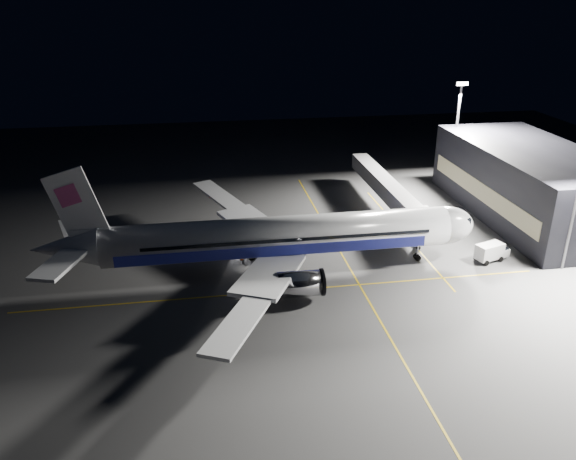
% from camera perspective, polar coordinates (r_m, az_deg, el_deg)
% --- Properties ---
extents(ground, '(200.00, 200.00, 0.00)m').
position_cam_1_polar(ground, '(80.15, -0.83, -4.09)').
color(ground, '#4C4C4F').
rests_on(ground, ground).
extents(guide_line_main, '(0.25, 80.00, 0.01)m').
position_cam_1_polar(guide_line_main, '(82.03, 6.11, -3.55)').
color(guide_line_main, gold).
rests_on(guide_line_main, ground).
extents(guide_line_cross, '(70.00, 0.25, 0.01)m').
position_cam_1_polar(guide_line_cross, '(74.93, -0.15, -6.17)').
color(guide_line_cross, gold).
rests_on(guide_line_cross, ground).
extents(guide_line_side, '(0.25, 40.00, 0.01)m').
position_cam_1_polar(guide_line_side, '(94.18, 11.61, -0.26)').
color(guide_line_side, gold).
rests_on(guide_line_side, ground).
extents(airliner, '(61.48, 54.22, 16.64)m').
position_cam_1_polar(airliner, '(77.78, -1.64, -0.77)').
color(airliner, silver).
rests_on(airliner, ground).
extents(terminal, '(18.12, 40.00, 12.00)m').
position_cam_1_polar(terminal, '(106.06, 23.39, 4.42)').
color(terminal, black).
rests_on(terminal, ground).
extents(jet_bridge, '(3.60, 34.40, 6.30)m').
position_cam_1_polar(jet_bridge, '(99.57, 10.24, 3.99)').
color(jet_bridge, '#B2B2B7').
rests_on(jet_bridge, ground).
extents(floodlight_mast_north, '(2.40, 0.68, 20.70)m').
position_cam_1_polar(floodlight_mast_north, '(116.70, 16.79, 10.19)').
color(floodlight_mast_north, '#59595E').
rests_on(floodlight_mast_north, ground).
extents(service_truck, '(5.63, 3.60, 2.69)m').
position_cam_1_polar(service_truck, '(87.64, 20.00, -2.05)').
color(service_truck, silver).
rests_on(service_truck, ground).
extents(baggage_tug, '(2.44, 2.09, 1.58)m').
position_cam_1_polar(baggage_tug, '(87.64, -5.43, -1.17)').
color(baggage_tug, black).
rests_on(baggage_tug, ground).
extents(safety_cone_a, '(0.44, 0.44, 0.66)m').
position_cam_1_polar(safety_cone_a, '(84.99, 2.05, -2.18)').
color(safety_cone_a, '#FF5A0A').
rests_on(safety_cone_a, ground).
extents(safety_cone_b, '(0.37, 0.37, 0.55)m').
position_cam_1_polar(safety_cone_b, '(92.40, -3.22, -0.08)').
color(safety_cone_b, '#FF5A0A').
rests_on(safety_cone_b, ground).
extents(safety_cone_c, '(0.45, 0.45, 0.68)m').
position_cam_1_polar(safety_cone_c, '(83.29, -4.72, -2.80)').
color(safety_cone_c, '#FF5A0A').
rests_on(safety_cone_c, ground).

